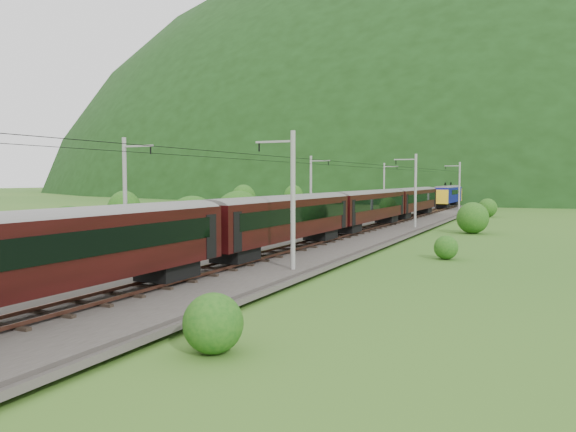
% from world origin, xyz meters
% --- Properties ---
extents(ground, '(600.00, 600.00, 0.00)m').
position_xyz_m(ground, '(0.00, 0.00, 0.00)').
color(ground, '#2D5A1C').
rests_on(ground, ground).
extents(railbed, '(14.00, 220.00, 0.30)m').
position_xyz_m(railbed, '(0.00, 10.00, 0.15)').
color(railbed, '#38332D').
rests_on(railbed, ground).
extents(track_left, '(2.40, 220.00, 0.27)m').
position_xyz_m(track_left, '(-2.40, 10.00, 0.37)').
color(track_left, brown).
rests_on(track_left, railbed).
extents(track_right, '(2.40, 220.00, 0.27)m').
position_xyz_m(track_right, '(2.40, 10.00, 0.37)').
color(track_right, brown).
rests_on(track_right, railbed).
extents(catenary_left, '(2.54, 192.28, 8.00)m').
position_xyz_m(catenary_left, '(-6.12, 32.00, 4.50)').
color(catenary_left, gray).
rests_on(catenary_left, railbed).
extents(catenary_right, '(2.54, 192.28, 8.00)m').
position_xyz_m(catenary_right, '(6.12, 32.00, 4.50)').
color(catenary_right, gray).
rests_on(catenary_right, railbed).
extents(overhead_wires, '(4.83, 198.00, 0.03)m').
position_xyz_m(overhead_wires, '(0.00, 10.00, 7.10)').
color(overhead_wires, black).
rests_on(overhead_wires, ground).
extents(mountain_main, '(504.00, 360.00, 244.00)m').
position_xyz_m(mountain_main, '(0.00, 260.00, 0.00)').
color(mountain_main, black).
rests_on(mountain_main, ground).
extents(mountain_ridge, '(336.00, 280.00, 132.00)m').
position_xyz_m(mountain_ridge, '(-120.00, 300.00, 0.00)').
color(mountain_ridge, black).
rests_on(mountain_ridge, ground).
extents(train, '(2.70, 128.65, 4.68)m').
position_xyz_m(train, '(2.40, 16.92, 3.24)').
color(train, black).
rests_on(train, ground).
extents(hazard_post_near, '(0.16, 0.16, 1.54)m').
position_xyz_m(hazard_post_near, '(-0.47, 27.49, 1.07)').
color(hazard_post_near, red).
rests_on(hazard_post_near, railbed).
extents(hazard_post_far, '(0.15, 0.15, 1.41)m').
position_xyz_m(hazard_post_far, '(0.30, 40.36, 1.01)').
color(hazard_post_far, red).
rests_on(hazard_post_far, railbed).
extents(signal, '(0.22, 0.22, 1.96)m').
position_xyz_m(signal, '(-4.26, 25.34, 1.45)').
color(signal, black).
rests_on(signal, railbed).
extents(vegetation_left, '(13.06, 148.25, 6.09)m').
position_xyz_m(vegetation_left, '(-13.64, 9.06, 2.18)').
color(vegetation_left, '#1A4C14').
rests_on(vegetation_left, ground).
extents(vegetation_right, '(5.24, 98.36, 2.88)m').
position_xyz_m(vegetation_right, '(12.13, 17.63, 1.24)').
color(vegetation_right, '#1A4C14').
rests_on(vegetation_right, ground).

